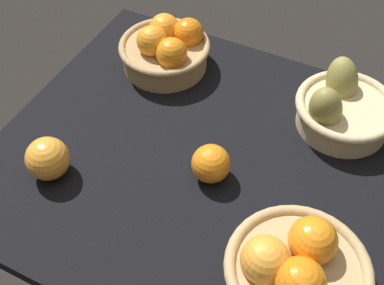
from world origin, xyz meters
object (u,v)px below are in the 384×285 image
loose_orange_front_gap (211,164)px  basket_far_left (166,49)px  basket_near_right (296,269)px  loose_orange_back_gap (48,159)px  basket_far_right_pears (342,108)px

loose_orange_front_gap → basket_far_left: bearing=132.6°
basket_near_right → basket_far_left: 58.34cm
loose_orange_back_gap → loose_orange_front_gap: bearing=25.0°
basket_near_right → basket_far_left: size_ratio=1.14×
basket_near_right → loose_orange_front_gap: bearing=147.2°
basket_far_left → basket_near_right: bearing=-41.2°
basket_near_right → loose_orange_back_gap: size_ratio=2.83×
basket_far_left → loose_orange_front_gap: bearing=-47.4°
basket_far_right_pears → loose_orange_back_gap: 58.72cm
basket_far_left → loose_orange_back_gap: (-4.74, -37.67, -0.63)cm
loose_orange_back_gap → basket_far_left: bearing=82.8°
loose_orange_front_gap → loose_orange_back_gap: bearing=-155.0°
basket_far_right_pears → loose_orange_back_gap: basket_far_right_pears is taller
basket_far_left → loose_orange_front_gap: size_ratio=2.79×
basket_near_right → basket_far_right_pears: bearing=94.8°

